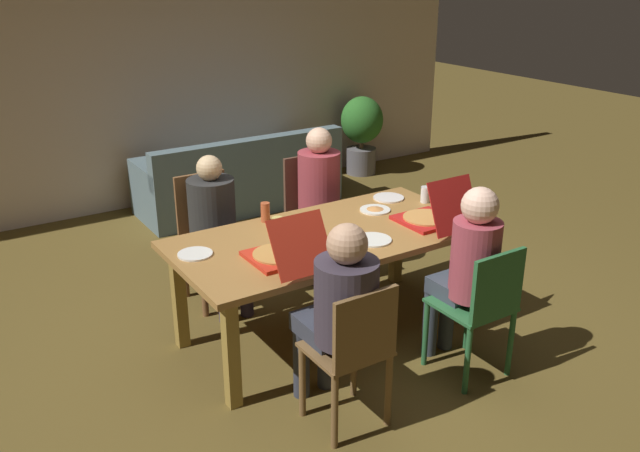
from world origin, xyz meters
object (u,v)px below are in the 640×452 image
Objects in this scene: pizza_box_1 at (431,217)px; plate_2 at (375,209)px; drinking_glass_0 at (347,249)px; chair_2 at (313,209)px; drinking_glass_1 at (425,195)px; person_3 at (468,263)px; person_0 at (216,220)px; drinking_glass_3 at (265,212)px; person_1 at (340,305)px; plate_0 at (389,198)px; dining_table at (328,245)px; plate_3 at (195,254)px; chair_1 at (354,351)px; person_2 at (322,191)px; chair_0 at (209,236)px; chair_3 at (482,304)px; drinking_glass_2 at (277,225)px; plate_1 at (373,240)px; couch at (241,182)px; potted_plant at (362,129)px; pizza_box_0 at (282,254)px.

pizza_box_1 reaches higher than plate_2.
plate_2 is 0.90m from drinking_glass_0.
drinking_glass_1 is at bearing -61.26° from chair_2.
person_3 is 1.07m from drinking_glass_1.
drinking_glass_3 is at bearing -61.58° from person_0.
plate_0 is at bearing 42.92° from person_1.
dining_table is 8.85× the size of plate_0.
plate_0 is 1.08× the size of plate_3.
drinking_glass_0 is (0.33, -1.23, 0.14)m from person_0.
drinking_glass_1 is at bearing 37.12° from chair_1.
drinking_glass_1 is (0.18, -0.22, 0.06)m from plate_0.
chair_1 is at bearing -118.02° from person_2.
chair_0 is 1.92m from chair_1.
chair_2 is at bearing 63.84° from chair_1.
dining_table is 1.10m from chair_3.
drinking_glass_1 is at bearing -0.85° from plate_3.
person_3 is 1.29m from drinking_glass_2.
chair_3 reaches higher than plate_3.
drinking_glass_2 is at bearing 81.28° from chair_1.
plate_1 is at bearing -62.69° from chair_0.
chair_3 is 1.61m from drinking_glass_3.
pizza_box_1 reaches higher than chair_0.
pizza_box_1 is at bearing -89.12° from couch.
chair_3 is 0.81m from pizza_box_1.
drinking_glass_2 is (-1.07, -0.15, 0.05)m from plate_0.
drinking_glass_1 is at bearing -56.44° from person_2.
chair_0 is 2.06m from couch.
couch is at bearing -170.05° from potted_plant.
pizza_box_0 is (-0.02, -1.20, 0.30)m from chair_0.
chair_1 reaches higher than plate_3.
chair_3 is at bearing -63.76° from chair_0.
drinking_glass_3 is (-0.74, -0.41, 0.09)m from person_2.
drinking_glass_3 reaches higher than plate_0.
person_1 is at bearing 90.00° from chair_1.
person_0 reaches higher than plate_3.
person_0 is at bearing -143.21° from potted_plant.
person_3 is 1.30× the size of potted_plant.
plate_3 is at bearing 137.45° from pizza_box_0.
pizza_box_0 is at bearing -91.19° from chair_0.
drinking_glass_0 is at bearing 138.75° from chair_3.
plate_0 is 1.72× the size of drinking_glass_3.
plate_3 is 1.59× the size of drinking_glass_3.
chair_1 reaches higher than dining_table.
person_1 is at bearing -153.66° from pizza_box_1.
potted_plant is (2.76, 2.82, -0.26)m from drinking_glass_2.
couch is (0.91, 2.26, -0.55)m from drinking_glass_3.
person_0 is 2.15× the size of pizza_box_0.
person_1 reaches higher than chair_3.
plate_3 is at bearing -157.09° from drinking_glass_3.
plate_3 is (-0.89, 0.16, 0.09)m from dining_table.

